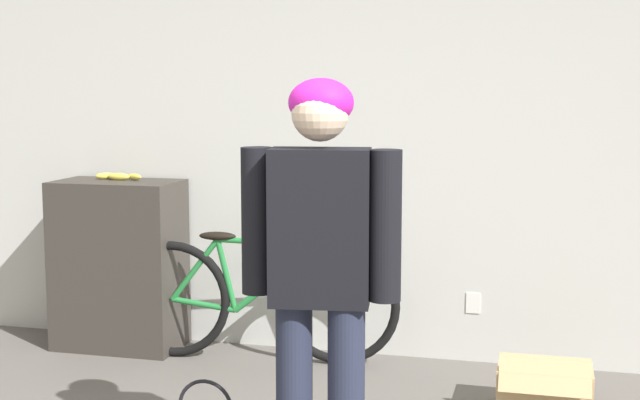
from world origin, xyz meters
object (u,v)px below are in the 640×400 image
at_px(bicycle, 255,299).
at_px(cardboard_box, 544,388).
at_px(banana, 119,176).
at_px(person, 320,258).

relative_size(bicycle, cardboard_box, 3.74).
distance_m(banana, cardboard_box, 2.78).
bearing_deg(cardboard_box, banana, 167.61).
relative_size(bicycle, banana, 5.27).
distance_m(person, bicycle, 1.93).
bearing_deg(person, banana, 125.97).
height_order(person, banana, person).
height_order(bicycle, banana, banana).
bearing_deg(bicycle, person, -69.28).
xyz_separation_m(person, banana, (-1.72, 1.76, 0.09)).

